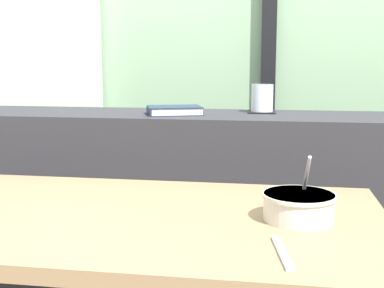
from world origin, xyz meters
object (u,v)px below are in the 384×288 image
Objects in this scene: breakfast_table at (128,255)px; juice_glass at (262,99)px; coaster_square at (262,112)px; soup_bowl at (299,206)px; closed_book at (174,110)px; fork_utensil at (282,252)px.

juice_glass is at bearing 68.33° from breakfast_table.
coaster_square reaches higher than soup_bowl.
closed_book reaches higher than soup_bowl.
fork_utensil reaches higher than breakfast_table.
coaster_square reaches higher than breakfast_table.
closed_book is at bearing 90.90° from breakfast_table.
closed_book is at bearing 104.71° from fork_utensil.
closed_book is 1.32× the size of fork_utensil.
coaster_square is 0.98m from fork_utensil.
breakfast_table is 0.43m from soup_bowl.
closed_book is at bearing -160.36° from juice_glass.
breakfast_table is 7.31× the size of fork_utensil.
coaster_square is 0.45× the size of closed_book.
breakfast_table is at bearing 141.45° from fork_utensil.
soup_bowl is at bearing 70.52° from fork_utensil.
fork_utensil is at bearing -86.03° from coaster_square.
breakfast_table is 12.42× the size of coaster_square.
breakfast_table is at bearing -111.67° from juice_glass.
coaster_square is 0.59× the size of fork_utensil.
closed_book is (-0.31, -0.11, -0.03)m from juice_glass.
closed_book reaches higher than breakfast_table.
juice_glass is 0.78m from soup_bowl.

